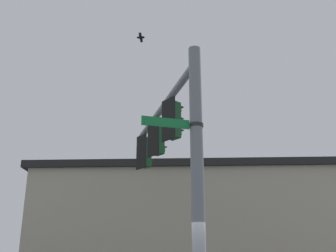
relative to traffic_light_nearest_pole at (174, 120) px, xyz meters
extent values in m
cylinder|color=slate|center=(1.70, -0.81, -2.14)|extent=(0.30, 0.30, 6.76)
cylinder|color=slate|center=(-1.01, 0.44, 0.80)|extent=(5.49, 2.68, 0.20)
cylinder|color=black|center=(0.00, -0.02, 0.61)|extent=(0.08, 0.08, 0.18)
cube|color=#194723|center=(0.00, -0.02, -0.01)|extent=(0.36, 0.30, 1.05)
sphere|color=#590F0F|center=(0.00, 0.17, 0.34)|extent=(0.22, 0.22, 0.22)
cube|color=#194723|center=(0.00, 0.19, 0.44)|extent=(0.24, 0.20, 0.03)
sphere|color=yellow|center=(0.00, 0.17, -0.01)|extent=(0.22, 0.22, 0.22)
cube|color=#194723|center=(0.00, 0.19, 0.09)|extent=(0.24, 0.20, 0.03)
sphere|color=#0F4C19|center=(0.00, 0.17, -0.36)|extent=(0.22, 0.22, 0.22)
cube|color=#194723|center=(0.00, 0.19, -0.26)|extent=(0.24, 0.20, 0.03)
cube|color=black|center=(0.00, -0.19, -0.01)|extent=(0.54, 0.03, 1.22)
cylinder|color=black|center=(-1.55, 0.70, 0.61)|extent=(0.08, 0.08, 0.18)
cube|color=#194723|center=(-1.55, 0.70, -0.01)|extent=(0.36, 0.30, 1.05)
sphere|color=#590F0F|center=(-1.55, 0.89, 0.34)|extent=(0.22, 0.22, 0.22)
cube|color=#194723|center=(-1.55, 0.91, 0.44)|extent=(0.24, 0.20, 0.03)
sphere|color=yellow|center=(-1.55, 0.89, -0.01)|extent=(0.22, 0.22, 0.22)
cube|color=#194723|center=(-1.55, 0.91, 0.09)|extent=(0.24, 0.20, 0.03)
sphere|color=#0F4C19|center=(-1.55, 0.89, -0.36)|extent=(0.22, 0.22, 0.22)
cube|color=#194723|center=(-1.55, 0.91, -0.26)|extent=(0.24, 0.20, 0.03)
cube|color=black|center=(-1.55, 0.53, -0.01)|extent=(0.54, 0.03, 1.22)
cylinder|color=black|center=(-3.10, 1.41, 0.61)|extent=(0.08, 0.08, 0.18)
cube|color=#194723|center=(-3.10, 1.41, -0.01)|extent=(0.36, 0.30, 1.05)
sphere|color=#590F0F|center=(-3.10, 1.60, 0.34)|extent=(0.22, 0.22, 0.22)
cube|color=#194723|center=(-3.10, 1.62, 0.44)|extent=(0.24, 0.20, 0.03)
sphere|color=yellow|center=(-3.10, 1.60, -0.01)|extent=(0.22, 0.22, 0.22)
cube|color=#194723|center=(-3.10, 1.62, 0.09)|extent=(0.24, 0.20, 0.03)
sphere|color=#0F4C19|center=(-3.10, 1.60, -0.36)|extent=(0.22, 0.22, 0.22)
cube|color=#194723|center=(-3.10, 1.62, -0.26)|extent=(0.24, 0.20, 0.03)
cube|color=black|center=(-3.10, 1.24, -0.01)|extent=(0.54, 0.03, 1.22)
cube|color=#147238|center=(1.39, -1.48, -0.79)|extent=(0.51, 1.05, 0.22)
cube|color=white|center=(1.39, -1.48, -0.79)|extent=(0.49, 1.04, 0.04)
cylinder|color=#262626|center=(1.70, -0.81, -0.79)|extent=(0.34, 0.34, 0.08)
ellipsoid|color=black|center=(-1.41, -0.17, 3.26)|extent=(0.26, 0.26, 0.09)
cube|color=black|center=(-1.42, -0.15, 3.27)|extent=(0.33, 0.34, 0.13)
cube|color=black|center=(-1.40, -0.18, 3.27)|extent=(0.34, 0.35, 0.03)
cube|color=#A89E89|center=(-6.24, 6.71, -2.75)|extent=(14.61, 14.84, 5.55)
cube|color=maroon|center=(-9.17, 9.47, -2.47)|extent=(9.01, 9.44, 0.30)
cube|color=black|center=(-6.24, 6.71, 0.18)|extent=(15.19, 15.44, 0.30)
sphere|color=#28602D|center=(-8.32, 6.36, -1.08)|extent=(3.32, 3.32, 3.32)
camera|label=1|loc=(8.25, -7.35, -4.07)|focal=44.91mm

